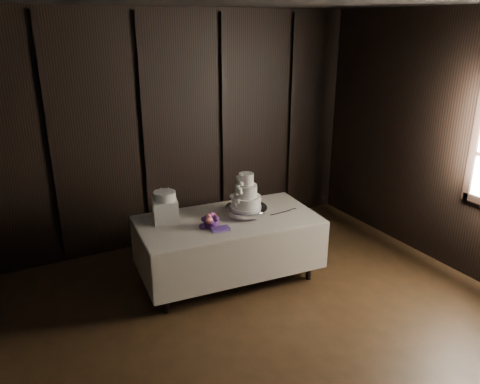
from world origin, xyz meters
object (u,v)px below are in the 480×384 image
object	(u,v)px
cake_stand	(246,211)
bouquet	(211,221)
display_table	(228,246)
small_cake	(165,196)
box_pedestal	(165,211)
wedding_cake	(245,195)

from	to	relation	value
cake_stand	bouquet	bearing A→B (deg)	-165.46
bouquet	cake_stand	bearing A→B (deg)	14.54
display_table	small_cake	size ratio (longest dim) A/B	8.63
cake_stand	box_pedestal	bearing A→B (deg)	164.38
wedding_cake	small_cake	size ratio (longest dim) A/B	1.67
cake_stand	display_table	bearing A→B (deg)	-177.08
box_pedestal	small_cake	distance (m)	0.17
cake_stand	small_cake	xyz separation A→B (m)	(-0.87, 0.24, 0.25)
wedding_cake	bouquet	world-z (taller)	wedding_cake
wedding_cake	bouquet	size ratio (longest dim) A/B	0.99
display_table	small_cake	xyz separation A→B (m)	(-0.64, 0.26, 0.64)
box_pedestal	cake_stand	bearing A→B (deg)	-15.62
bouquet	small_cake	bearing A→B (deg)	135.20
cake_stand	small_cake	world-z (taller)	small_cake
cake_stand	box_pedestal	world-z (taller)	box_pedestal
cake_stand	wedding_cake	distance (m)	0.21
wedding_cake	bouquet	bearing A→B (deg)	-179.10
cake_stand	box_pedestal	size ratio (longest dim) A/B	1.86
display_table	box_pedestal	world-z (taller)	box_pedestal
display_table	small_cake	distance (m)	0.94
bouquet	box_pedestal	size ratio (longest dim) A/B	1.55
display_table	box_pedestal	distance (m)	0.83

